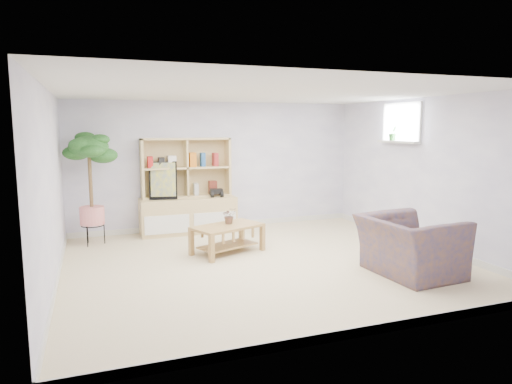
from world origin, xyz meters
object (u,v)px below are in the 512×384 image
object	(u,v)px
storage_unit	(188,186)
armchair	(410,242)
coffee_table	(228,239)
floor_tree	(91,189)

from	to	relation	value
storage_unit	armchair	size ratio (longest dim) A/B	1.47
storage_unit	coffee_table	world-z (taller)	storage_unit
coffee_table	floor_tree	distance (m)	2.42
storage_unit	floor_tree	bearing A→B (deg)	-169.36
floor_tree	coffee_table	bearing A→B (deg)	-32.61
storage_unit	floor_tree	xyz separation A→B (m)	(-1.66, -0.31, 0.06)
storage_unit	armchair	bearing A→B (deg)	-56.43
floor_tree	storage_unit	bearing A→B (deg)	10.64
armchair	coffee_table	bearing A→B (deg)	43.20
storage_unit	armchair	xyz separation A→B (m)	(2.24, -3.38, -0.43)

